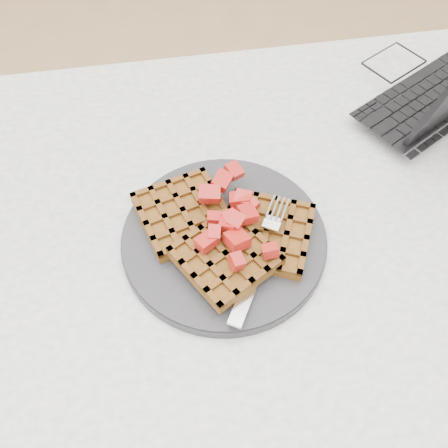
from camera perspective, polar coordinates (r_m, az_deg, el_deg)
name	(u,v)px	position (r m, az deg, el deg)	size (l,w,h in m)	color
ground	(246,414)	(1.31, 2.48, -20.90)	(4.00, 4.00, 0.00)	tan
table	(262,299)	(0.71, 4.33, -8.59)	(1.20, 0.80, 0.75)	silver
plate	(224,239)	(0.61, 0.00, -1.71)	(0.25, 0.25, 0.02)	#242427
waffles	(225,233)	(0.59, 0.08, -1.00)	(0.22, 0.20, 0.03)	brown
strawberry_pile	(224,217)	(0.57, 0.00, 0.80)	(0.15, 0.15, 0.02)	maroon
fork	(262,254)	(0.58, 4.40, -3.43)	(0.02, 0.18, 0.02)	silver
laptop	(435,79)	(0.83, 22.96, 15.00)	(0.34, 0.31, 0.19)	black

